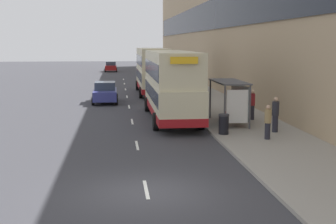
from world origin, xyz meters
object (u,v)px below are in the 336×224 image
Objects in this scene: bus_shelter at (233,94)px; litter_bin at (224,124)px; double_decker_bus_near at (171,84)px; car_0 at (111,67)px; double_decker_bus_ahead at (152,70)px; car_1 at (145,71)px; pedestrian_at_shelter at (268,122)px; pedestrian_1 at (252,104)px; car_2 at (105,93)px; pedestrian_2 at (275,114)px.

litter_bin is (-1.22, -2.95, -1.21)m from bus_shelter.
double_decker_bus_near reaches higher than car_0.
car_1 is at bearing 88.31° from double_decker_bus_ahead.
double_decker_bus_near is (-3.30, 2.71, 0.41)m from bus_shelter.
pedestrian_at_shelter is (8.21, -57.56, 0.17)m from car_0.
litter_bin is (-2.79, -4.40, -0.41)m from pedestrian_1.
bus_shelter is 13.96m from car_2.
car_2 is (-4.32, 8.95, -1.44)m from double_decker_bus_near.
double_decker_bus_near is at bearing 94.86° from car_0.
car_2 is 4.09× the size of litter_bin.
double_decker_bus_near reaches higher than pedestrian_1.
litter_bin is at bearing -88.07° from car_1.
pedestrian_at_shelter is at bearing -99.09° from pedestrian_1.
car_1 reaches higher than car_0.
car_0 is at bearing 98.12° from pedestrian_at_shelter.
litter_bin is (6.40, -14.60, -0.17)m from car_2.
double_decker_bus_ahead reaches higher than pedestrian_at_shelter.
double_decker_bus_ahead is 22.03m from car_1.
car_1 is 4.11× the size of litter_bin.
car_1 is at bearing 93.82° from bus_shelter.
bus_shelter reaches higher than car_1.
car_0 is 0.88× the size of car_1.
pedestrian_at_shelter is (0.62, -4.43, -0.87)m from bus_shelter.
double_decker_bus_ahead reaches higher than pedestrian_2.
car_0 is at bearing 94.86° from double_decker_bus_near.
bus_shelter is at bearing -137.20° from pedestrian_1.
double_decker_bus_ahead is 2.47× the size of car_2.
double_decker_bus_near is 10.04m from car_2.
double_decker_bus_near is 7.39m from pedestrian_2.
double_decker_bus_near is 37.12m from car_1.
pedestrian_2 is 2.88m from litter_bin.
double_decker_bus_ahead reaches higher than car_0.
double_decker_bus_ahead is (-3.31, 17.82, 0.41)m from bus_shelter.
double_decker_bus_ahead is 22.64m from pedestrian_at_shelter.
double_decker_bus_ahead is at bearing 95.73° from litter_bin.
bus_shelter is 1.10× the size of car_0.
car_2 reaches higher than litter_bin.
car_1 is at bearing 95.75° from pedestrian_2.
double_decker_bus_ahead is (-0.01, 15.11, -0.00)m from double_decker_bus_near.
bus_shelter is 0.97× the size of car_1.
car_0 is at bearing 96.91° from double_decker_bus_ahead.
car_1 is 1.01× the size of car_2.
pedestrian_2 is at bearing -58.88° from bus_shelter.
litter_bin is at bearing 96.48° from car_0.
double_decker_bus_ahead reaches higher than pedestrian_1.
car_0 is at bearing 110.29° from car_1.
litter_bin is (2.08, -5.66, -1.62)m from double_decker_bus_near.
car_2 is at bearing -124.95° from double_decker_bus_ahead.
pedestrian_2 is (4.91, -5.38, -1.19)m from double_decker_bus_near.
double_decker_bus_ahead is 17.12m from pedestrian_1.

